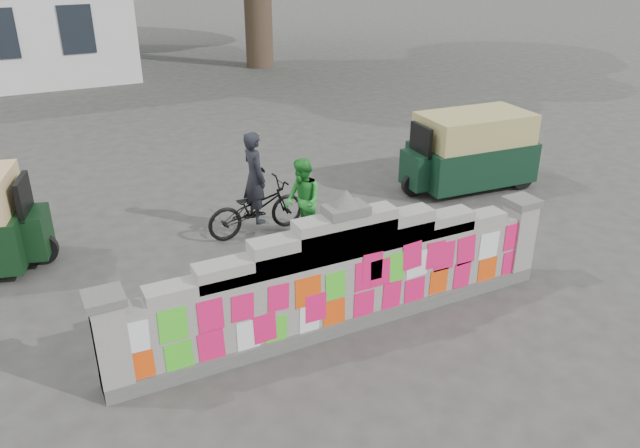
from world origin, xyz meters
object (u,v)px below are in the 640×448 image
object	(u,v)px
cyclist_rider	(255,191)
rickshaw_right	(470,150)
pedestrian	(303,201)
cyclist_bike	(256,208)

from	to	relation	value
cyclist_rider	rickshaw_right	world-z (taller)	cyclist_rider
pedestrian	cyclist_rider	bearing A→B (deg)	-133.19
cyclist_bike	rickshaw_right	world-z (taller)	rickshaw_right
cyclist_bike	cyclist_rider	size ratio (longest dim) A/B	1.12
cyclist_bike	rickshaw_right	xyz separation A→B (m)	(4.82, 0.10, 0.34)
rickshaw_right	pedestrian	bearing A→B (deg)	13.80
cyclist_rider	rickshaw_right	distance (m)	4.82
cyclist_bike	pedestrian	bearing A→B (deg)	-140.11
cyclist_rider	pedestrian	bearing A→B (deg)	-140.11
cyclist_rider	rickshaw_right	bearing A→B (deg)	-92.14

